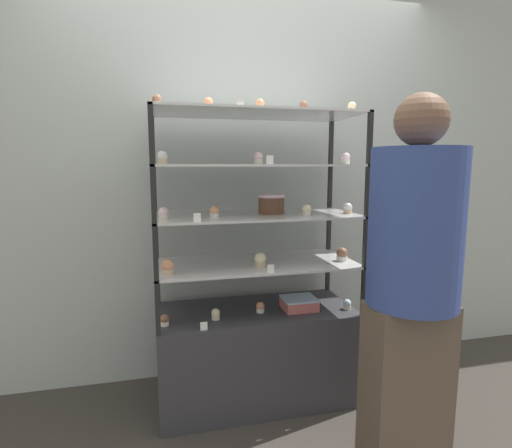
# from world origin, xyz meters

# --- Properties ---
(ground_plane) EXTENTS (20.00, 20.00, 0.00)m
(ground_plane) POSITION_xyz_m (0.00, 0.00, 0.00)
(ground_plane) COLOR #38332D
(back_wall) EXTENTS (8.00, 0.05, 2.60)m
(back_wall) POSITION_xyz_m (0.00, 0.40, 1.30)
(back_wall) COLOR #A8B2AD
(back_wall) RESTS_ON ground_plane
(display_base) EXTENTS (1.15, 0.52, 0.56)m
(display_base) POSITION_xyz_m (0.00, 0.00, 0.28)
(display_base) COLOR #333338
(display_base) RESTS_ON ground_plane
(display_riser_lower) EXTENTS (1.15, 0.52, 0.28)m
(display_riser_lower) POSITION_xyz_m (0.00, 0.00, 0.82)
(display_riser_lower) COLOR black
(display_riser_lower) RESTS_ON display_base
(display_riser_middle) EXTENTS (1.15, 0.52, 0.28)m
(display_riser_middle) POSITION_xyz_m (0.00, 0.00, 1.11)
(display_riser_middle) COLOR black
(display_riser_middle) RESTS_ON display_riser_lower
(display_riser_upper) EXTENTS (1.15, 0.52, 0.28)m
(display_riser_upper) POSITION_xyz_m (0.00, 0.00, 1.39)
(display_riser_upper) COLOR black
(display_riser_upper) RESTS_ON display_riser_middle
(display_riser_top) EXTENTS (1.15, 0.52, 0.28)m
(display_riser_top) POSITION_xyz_m (0.00, 0.00, 1.67)
(display_riser_top) COLOR black
(display_riser_top) RESTS_ON display_riser_upper
(layer_cake_centerpiece) EXTENTS (0.16, 0.16, 0.11)m
(layer_cake_centerpiece) POSITION_xyz_m (0.10, 0.02, 1.18)
(layer_cake_centerpiece) COLOR brown
(layer_cake_centerpiece) RESTS_ON display_riser_middle
(sheet_cake_frosted) EXTENTS (0.20, 0.17, 0.07)m
(sheet_cake_frosted) POSITION_xyz_m (0.25, -0.06, 0.59)
(sheet_cake_frosted) COLOR #C66660
(sheet_cake_frosted) RESTS_ON display_base
(cupcake_0) EXTENTS (0.05, 0.05, 0.06)m
(cupcake_0) POSITION_xyz_m (-0.53, -0.13, 0.59)
(cupcake_0) COLOR white
(cupcake_0) RESTS_ON display_base
(cupcake_1) EXTENTS (0.05, 0.05, 0.06)m
(cupcake_1) POSITION_xyz_m (-0.25, -0.10, 0.59)
(cupcake_1) COLOR beige
(cupcake_1) RESTS_ON display_base
(cupcake_2) EXTENTS (0.05, 0.05, 0.06)m
(cupcake_2) POSITION_xyz_m (0.01, -0.06, 0.59)
(cupcake_2) COLOR white
(cupcake_2) RESTS_ON display_base
(cupcake_3) EXTENTS (0.05, 0.05, 0.06)m
(cupcake_3) POSITION_xyz_m (0.52, -0.13, 0.59)
(cupcake_3) COLOR beige
(cupcake_3) RESTS_ON display_base
(price_tag_0) EXTENTS (0.04, 0.00, 0.04)m
(price_tag_0) POSITION_xyz_m (-0.33, -0.24, 0.58)
(price_tag_0) COLOR white
(price_tag_0) RESTS_ON display_base
(cupcake_4) EXTENTS (0.07, 0.07, 0.08)m
(cupcake_4) POSITION_xyz_m (-0.51, -0.14, 0.88)
(cupcake_4) COLOR #CCB28C
(cupcake_4) RESTS_ON display_riser_lower
(cupcake_5) EXTENTS (0.07, 0.07, 0.08)m
(cupcake_5) POSITION_xyz_m (-0.00, -0.10, 0.88)
(cupcake_5) COLOR #CCB28C
(cupcake_5) RESTS_ON display_riser_lower
(cupcake_6) EXTENTS (0.07, 0.07, 0.08)m
(cupcake_6) POSITION_xyz_m (0.50, -0.08, 0.88)
(cupcake_6) COLOR white
(cupcake_6) RESTS_ON display_riser_lower
(price_tag_1) EXTENTS (0.04, 0.00, 0.04)m
(price_tag_1) POSITION_xyz_m (0.02, -0.24, 0.86)
(price_tag_1) COLOR white
(price_tag_1) RESTS_ON display_riser_lower
(cupcake_7) EXTENTS (0.05, 0.05, 0.06)m
(cupcake_7) POSITION_xyz_m (-0.52, -0.08, 1.15)
(cupcake_7) COLOR beige
(cupcake_7) RESTS_ON display_riser_middle
(cupcake_8) EXTENTS (0.05, 0.05, 0.06)m
(cupcake_8) POSITION_xyz_m (-0.25, -0.08, 1.15)
(cupcake_8) COLOR white
(cupcake_8) RESTS_ON display_riser_middle
(cupcake_9) EXTENTS (0.05, 0.05, 0.06)m
(cupcake_9) POSITION_xyz_m (0.26, -0.11, 1.15)
(cupcake_9) COLOR beige
(cupcake_9) RESTS_ON display_riser_middle
(cupcake_10) EXTENTS (0.05, 0.05, 0.06)m
(cupcake_10) POSITION_xyz_m (0.53, -0.09, 1.15)
(cupcake_10) COLOR #CCB28C
(cupcake_10) RESTS_ON display_riser_middle
(price_tag_2) EXTENTS (0.04, 0.00, 0.04)m
(price_tag_2) POSITION_xyz_m (-0.36, -0.24, 1.15)
(price_tag_2) COLOR white
(price_tag_2) RESTS_ON display_riser_middle
(cupcake_11) EXTENTS (0.05, 0.05, 0.07)m
(cupcake_11) POSITION_xyz_m (-0.51, -0.12, 1.44)
(cupcake_11) COLOR #CCB28C
(cupcake_11) RESTS_ON display_riser_upper
(cupcake_12) EXTENTS (0.05, 0.05, 0.07)m
(cupcake_12) POSITION_xyz_m (-0.01, -0.08, 1.44)
(cupcake_12) COLOR beige
(cupcake_12) RESTS_ON display_riser_upper
(cupcake_13) EXTENTS (0.05, 0.05, 0.07)m
(cupcake_13) POSITION_xyz_m (0.51, -0.07, 1.44)
(cupcake_13) COLOR beige
(cupcake_13) RESTS_ON display_riser_upper
(price_tag_3) EXTENTS (0.04, 0.00, 0.04)m
(price_tag_3) POSITION_xyz_m (0.01, -0.24, 1.43)
(price_tag_3) COLOR white
(price_tag_3) RESTS_ON display_riser_upper
(cupcake_14) EXTENTS (0.05, 0.05, 0.06)m
(cupcake_14) POSITION_xyz_m (-0.53, -0.07, 1.72)
(cupcake_14) COLOR white
(cupcake_14) RESTS_ON display_riser_top
(cupcake_15) EXTENTS (0.05, 0.05, 0.06)m
(cupcake_15) POSITION_xyz_m (-0.27, -0.04, 1.72)
(cupcake_15) COLOR white
(cupcake_15) RESTS_ON display_riser_top
(cupcake_16) EXTENTS (0.05, 0.05, 0.06)m
(cupcake_16) POSITION_xyz_m (0.01, -0.06, 1.72)
(cupcake_16) COLOR white
(cupcake_16) RESTS_ON display_riser_top
(cupcake_17) EXTENTS (0.05, 0.05, 0.06)m
(cupcake_17) POSITION_xyz_m (0.26, -0.05, 1.72)
(cupcake_17) COLOR beige
(cupcake_17) RESTS_ON display_riser_top
(cupcake_18) EXTENTS (0.05, 0.05, 0.06)m
(cupcake_18) POSITION_xyz_m (0.53, -0.08, 1.72)
(cupcake_18) COLOR #CCB28C
(cupcake_18) RESTS_ON display_riser_top
(price_tag_4) EXTENTS (0.04, 0.00, 0.04)m
(price_tag_4) POSITION_xyz_m (-0.14, -0.24, 1.71)
(price_tag_4) COLOR white
(price_tag_4) RESTS_ON display_riser_top
(donut_glazed) EXTENTS (0.12, 0.12, 0.03)m
(donut_glazed) POSITION_xyz_m (-0.28, 0.07, 1.70)
(donut_glazed) COLOR #EFE5CC
(donut_glazed) RESTS_ON display_riser_top
(customer_figure) EXTENTS (0.40, 0.40, 1.70)m
(customer_figure) POSITION_xyz_m (0.54, -0.70, 0.91)
(customer_figure) COLOR brown
(customer_figure) RESTS_ON ground_plane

